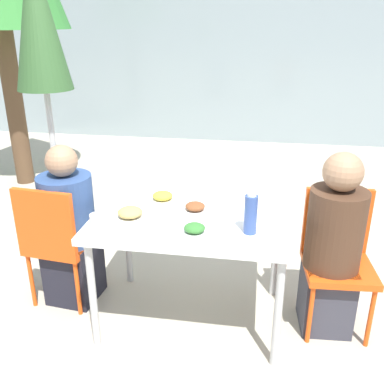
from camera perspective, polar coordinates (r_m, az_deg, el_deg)
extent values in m
plane|color=#B2A893|center=(2.90, 0.00, -16.20)|extent=(24.00, 24.00, 0.00)
cube|color=#89999E|center=(6.83, 6.55, 19.24)|extent=(10.00, 0.20, 3.00)
cube|color=white|center=(2.53, 0.00, -3.58)|extent=(1.16, 0.79, 0.04)
cylinder|color=#B7B7B7|center=(2.56, -13.11, -13.21)|extent=(0.04, 0.04, 0.68)
cylinder|color=#B7B7B7|center=(2.41, 11.37, -15.59)|extent=(0.04, 0.04, 0.68)
cylinder|color=#B7B7B7|center=(3.10, -8.54, -6.28)|extent=(0.04, 0.04, 0.68)
cylinder|color=#B7B7B7|center=(2.97, 11.07, -7.75)|extent=(0.04, 0.04, 0.68)
cube|color=#E54C14|center=(2.99, -16.63, -6.48)|extent=(0.44, 0.44, 0.04)
cube|color=#E54C14|center=(2.76, -19.08, -3.94)|extent=(0.40, 0.08, 0.42)
cylinder|color=#E54C14|center=(3.31, -17.25, -8.04)|extent=(0.03, 0.03, 0.39)
cylinder|color=#E54C14|center=(3.15, -11.93, -9.06)|extent=(0.03, 0.03, 0.39)
cylinder|color=#E54C14|center=(3.07, -20.61, -10.96)|extent=(0.03, 0.03, 0.39)
cylinder|color=#E54C14|center=(2.90, -14.99, -12.29)|extent=(0.03, 0.03, 0.39)
cube|color=black|center=(3.07, -15.43, -9.88)|extent=(0.34, 0.34, 0.43)
cylinder|color=navy|center=(2.86, -16.31, -2.26)|extent=(0.34, 0.34, 0.46)
sphere|color=#9E7556|center=(2.75, -17.02, 3.99)|extent=(0.20, 0.20, 0.20)
cube|color=#E54C14|center=(2.74, 18.93, -9.60)|extent=(0.43, 0.43, 0.04)
cube|color=#E54C14|center=(2.79, 18.72, -3.62)|extent=(0.40, 0.06, 0.42)
cylinder|color=#E54C14|center=(2.77, 22.68, -15.24)|extent=(0.03, 0.03, 0.39)
cylinder|color=#E54C14|center=(2.68, 15.48, -15.45)|extent=(0.03, 0.03, 0.39)
cylinder|color=#E54C14|center=(3.03, 20.93, -11.44)|extent=(0.03, 0.03, 0.39)
cylinder|color=#E54C14|center=(2.96, 14.45, -11.49)|extent=(0.03, 0.03, 0.39)
cube|color=#383842|center=(2.83, 17.43, -13.02)|extent=(0.31, 0.31, 0.43)
cylinder|color=#472D1E|center=(2.61, 18.55, -4.72)|extent=(0.33, 0.33, 0.48)
sphere|color=#9E7556|center=(2.48, 19.50, 2.54)|extent=(0.22, 0.22, 0.22)
cylinder|color=#333333|center=(3.68, -16.38, -7.76)|extent=(0.36, 0.36, 0.05)
cylinder|color=#BCBCBC|center=(3.30, -18.45, 9.52)|extent=(0.04, 0.04, 2.30)
cone|color=#2D5128|center=(3.24, -19.94, 21.15)|extent=(0.39, 0.39, 0.96)
cylinder|color=white|center=(2.31, 0.34, -5.47)|extent=(0.21, 0.21, 0.01)
ellipsoid|color=#33702D|center=(2.30, 0.34, -4.81)|extent=(0.11, 0.11, 0.05)
cylinder|color=white|center=(2.57, 0.41, -2.55)|extent=(0.21, 0.21, 0.01)
ellipsoid|color=brown|center=(2.55, 0.41, -1.92)|extent=(0.12, 0.12, 0.05)
cylinder|color=white|center=(2.72, -3.92, -1.12)|extent=(0.23, 0.23, 0.01)
ellipsoid|color=gold|center=(2.71, -3.94, -0.49)|extent=(0.13, 0.13, 0.05)
cylinder|color=white|center=(2.50, -8.23, -3.43)|extent=(0.26, 0.26, 0.01)
ellipsoid|color=tan|center=(2.49, -8.27, -2.69)|extent=(0.14, 0.14, 0.06)
cylinder|color=#334C8E|center=(2.30, 7.83, -3.00)|extent=(0.07, 0.07, 0.22)
cylinder|color=white|center=(2.25, 7.98, -0.30)|extent=(0.05, 0.05, 0.02)
cylinder|color=silver|center=(2.40, -12.53, -3.92)|extent=(0.08, 0.08, 0.09)
cylinder|color=white|center=(2.63, 9.42, -1.76)|extent=(0.16, 0.16, 0.05)
cylinder|color=brown|center=(5.30, -22.49, 10.04)|extent=(0.20, 0.20, 1.71)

